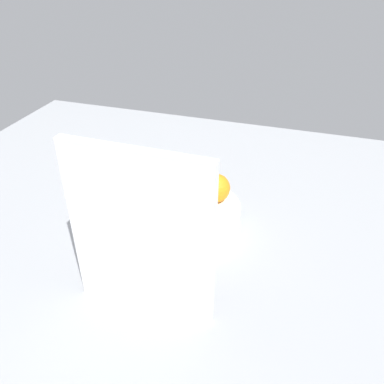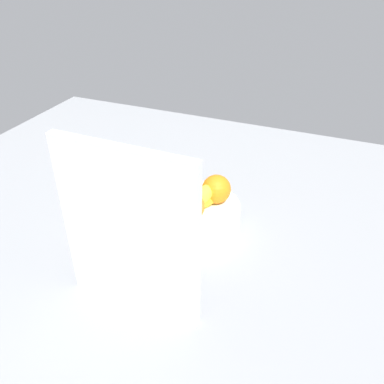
{
  "view_description": "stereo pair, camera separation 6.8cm",
  "coord_description": "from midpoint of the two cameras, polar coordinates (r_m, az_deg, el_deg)",
  "views": [
    {
      "loc": [
        -24.23,
        79.86,
        64.39
      ],
      "look_at": [
        1.65,
        -0.76,
        9.79
      ],
      "focal_mm": 37.67,
      "sensor_mm": 36.0,
      "label": 1
    },
    {
      "loc": [
        -30.6,
        77.53,
        64.39
      ],
      "look_at": [
        1.65,
        -0.76,
        9.79
      ],
      "focal_mm": 37.67,
      "sensor_mm": 36.0,
      "label": 2
    }
  ],
  "objects": [
    {
      "name": "cutting_board",
      "position": [
        0.74,
        -6.38,
        -6.04
      ],
      "size": [
        28.03,
        2.42,
        36.0
      ],
      "primitive_type": "cube",
      "rotation": [
        0.0,
        0.0,
        -0.02
      ],
      "color": "white",
      "rests_on": "ground_plane"
    },
    {
      "name": "orange_back_left",
      "position": [
        1.03,
        5.37,
        0.37
      ],
      "size": [
        7.47,
        7.47,
        7.47
      ],
      "primitive_type": "sphere",
      "color": "orange",
      "rests_on": "fruit_bowl"
    },
    {
      "name": "fruit_bowl",
      "position": [
        1.05,
        1.86,
        -3.22
      ],
      "size": [
        24.88,
        24.88,
        5.79
      ],
      "primitive_type": "cylinder",
      "color": "white",
      "rests_on": "ground_plane"
    },
    {
      "name": "banana_bunch",
      "position": [
        0.99,
        2.88,
        -1.22
      ],
      "size": [
        12.06,
        18.18,
        6.2
      ],
      "color": "yellow",
      "rests_on": "fruit_bowl"
    },
    {
      "name": "thermos_tumbler",
      "position": [
        1.1,
        -9.7,
        1.44
      ],
      "size": [
        8.29,
        8.29,
        15.5
      ],
      "primitive_type": "cylinder",
      "color": "#B8C0C3",
      "rests_on": "ground_plane"
    },
    {
      "name": "orange_front_right",
      "position": [
        1.01,
        -0.85,
        -0.03
      ],
      "size": [
        7.47,
        7.47,
        7.47
      ],
      "primitive_type": "sphere",
      "color": "orange",
      "rests_on": "fruit_bowl"
    },
    {
      "name": "ground_plane",
      "position": [
        1.06,
        2.51,
        -5.55
      ],
      "size": [
        180.0,
        140.0,
        3.0
      ],
      "primitive_type": "cube",
      "color": "gray"
    },
    {
      "name": "orange_front_left",
      "position": [
        1.06,
        1.3,
        1.71
      ],
      "size": [
        7.47,
        7.47,
        7.47
      ],
      "primitive_type": "sphere",
      "color": "orange",
      "rests_on": "fruit_bowl"
    },
    {
      "name": "orange_center",
      "position": [
        0.96,
        1.68,
        -2.11
      ],
      "size": [
        7.47,
        7.47,
        7.47
      ],
      "primitive_type": "sphere",
      "color": "orange",
      "rests_on": "fruit_bowl"
    }
  ]
}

